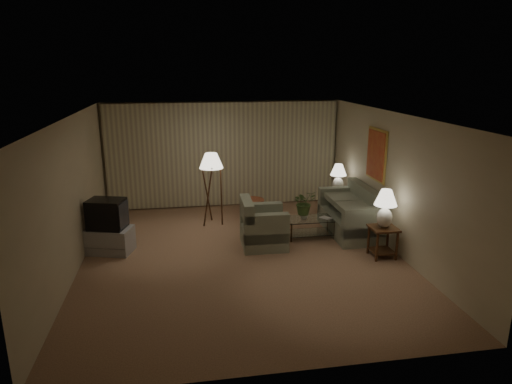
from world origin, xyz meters
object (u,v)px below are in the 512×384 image
(table_lamp_near, at_px, (385,205))
(ottoman, at_px, (252,207))
(side_table_near, at_px, (383,237))
(tv_cabinet, at_px, (109,240))
(coffee_table, at_px, (310,225))
(floor_lamp, at_px, (212,187))
(vase, at_px, (304,215))
(sofa, at_px, (350,215))
(side_table_far, at_px, (337,199))
(crt_tv, at_px, (107,214))
(armchair, at_px, (264,227))
(table_lamp_far, at_px, (338,175))

(table_lamp_near, height_order, ottoman, table_lamp_near)
(side_table_near, height_order, tv_cabinet, side_table_near)
(coffee_table, distance_m, tv_cabinet, 4.14)
(side_table_near, xyz_separation_m, ottoman, (-2.05, 2.96, -0.21))
(coffee_table, distance_m, floor_lamp, 2.41)
(vase, bearing_deg, coffee_table, 0.00)
(sofa, bearing_deg, tv_cabinet, -86.76)
(sofa, xyz_separation_m, coffee_table, (-0.92, -0.10, -0.13))
(side_table_far, distance_m, floor_lamp, 3.11)
(coffee_table, xyz_separation_m, crt_tv, (-4.13, -0.14, 0.51))
(table_lamp_near, relative_size, crt_tv, 0.94)
(side_table_far, bearing_deg, vase, -132.04)
(tv_cabinet, distance_m, ottoman, 3.65)
(side_table_near, relative_size, side_table_far, 1.00)
(side_table_far, bearing_deg, armchair, -142.11)
(tv_cabinet, bearing_deg, armchair, 12.97)
(table_lamp_near, bearing_deg, armchair, 156.45)
(armchair, relative_size, floor_lamp, 0.60)
(coffee_table, height_order, crt_tv, crt_tv)
(side_table_near, xyz_separation_m, crt_tv, (-5.20, 1.11, 0.38))
(crt_tv, height_order, vase, crt_tv)
(crt_tv, relative_size, ottoman, 1.34)
(side_table_far, relative_size, ottoman, 1.03)
(armchair, xyz_separation_m, floor_lamp, (-0.93, 1.51, 0.48))
(coffee_table, relative_size, vase, 6.54)
(armchair, relative_size, coffee_table, 0.92)
(tv_cabinet, height_order, ottoman, tv_cabinet)
(side_table_far, xyz_separation_m, ottoman, (-2.05, 0.36, -0.21))
(sofa, height_order, crt_tv, crt_tv)
(table_lamp_far, distance_m, vase, 1.89)
(armchair, relative_size, table_lamp_far, 1.47)
(side_table_far, distance_m, table_lamp_far, 0.60)
(table_lamp_near, bearing_deg, tv_cabinet, 167.96)
(coffee_table, bearing_deg, table_lamp_near, -49.51)
(tv_cabinet, bearing_deg, coffee_table, 18.21)
(side_table_near, xyz_separation_m, floor_lamp, (-3.07, 2.45, 0.47))
(armchair, relative_size, side_table_far, 1.65)
(sofa, bearing_deg, table_lamp_near, 6.85)
(vase, bearing_deg, table_lamp_near, -45.76)
(sofa, xyz_separation_m, side_table_far, (0.15, 1.25, -0.00))
(table_lamp_far, xyz_separation_m, crt_tv, (-5.20, -1.49, -0.21))
(side_table_far, distance_m, table_lamp_near, 2.68)
(table_lamp_near, xyz_separation_m, table_lamp_far, (-0.00, 2.60, -0.04))
(side_table_near, relative_size, vase, 3.64)
(vase, bearing_deg, sofa, 5.35)
(armchair, height_order, side_table_far, armchair)
(tv_cabinet, bearing_deg, table_lamp_far, 32.26)
(ottoman, bearing_deg, table_lamp_far, -9.96)
(armchair, relative_size, side_table_near, 1.65)
(side_table_far, xyz_separation_m, tv_cabinet, (-5.20, -1.49, -0.15))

